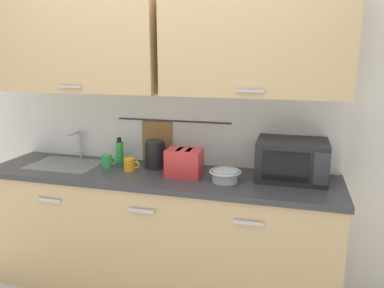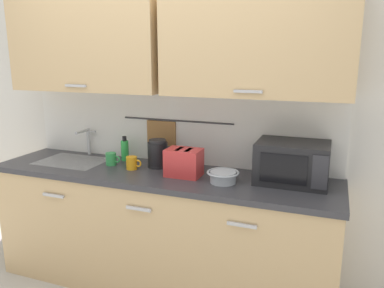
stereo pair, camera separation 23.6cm
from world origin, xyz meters
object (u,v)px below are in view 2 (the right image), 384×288
at_px(electric_kettle, 158,154).
at_px(mug_by_kettle, 132,163).
at_px(dish_soap_bottle, 125,150).
at_px(mixing_bowl, 223,176).
at_px(toaster, 184,162).
at_px(mug_near_sink, 111,159).
at_px(microwave, 292,162).

relative_size(electric_kettle, mug_by_kettle, 1.89).
distance_m(dish_soap_bottle, mixing_bowl, 0.92).
height_order(dish_soap_bottle, toaster, dish_soap_bottle).
relative_size(mug_near_sink, toaster, 0.47).
bearing_deg(mug_by_kettle, dish_soap_bottle, 131.65).
height_order(microwave, dish_soap_bottle, microwave).
distance_m(mixing_bowl, toaster, 0.30).
xyz_separation_m(microwave, mixing_bowl, (-0.42, -0.17, -0.09)).
distance_m(mug_near_sink, toaster, 0.62).
xyz_separation_m(microwave, mug_near_sink, (-1.33, -0.07, -0.09)).
relative_size(electric_kettle, toaster, 0.89).
bearing_deg(mixing_bowl, microwave, 22.15).
relative_size(dish_soap_bottle, mug_near_sink, 1.63).
distance_m(electric_kettle, mug_by_kettle, 0.21).
bearing_deg(mug_near_sink, dish_soap_bottle, 79.21).
height_order(mug_near_sink, toaster, toaster).
relative_size(microwave, dish_soap_bottle, 2.35).
relative_size(toaster, mug_by_kettle, 2.13).
xyz_separation_m(microwave, toaster, (-0.71, -0.12, -0.04)).
distance_m(electric_kettle, toaster, 0.29).
xyz_separation_m(mixing_bowl, mug_by_kettle, (-0.71, 0.06, 0.00)).
bearing_deg(microwave, mug_near_sink, -176.87).
height_order(dish_soap_bottle, mug_by_kettle, dish_soap_bottle).
xyz_separation_m(electric_kettle, dish_soap_bottle, (-0.33, 0.07, -0.01)).
relative_size(microwave, mug_near_sink, 3.83).
height_order(electric_kettle, toaster, electric_kettle).
bearing_deg(microwave, toaster, -170.14).
relative_size(mixing_bowl, mug_by_kettle, 1.78).
bearing_deg(mug_by_kettle, mug_near_sink, 168.18).
height_order(mixing_bowl, mug_by_kettle, mug_by_kettle).
bearing_deg(electric_kettle, mug_near_sink, -166.47).
bearing_deg(toaster, electric_kettle, 152.29).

